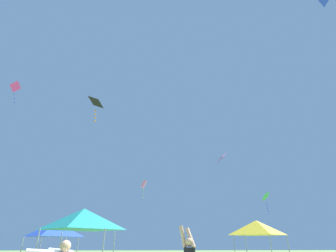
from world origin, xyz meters
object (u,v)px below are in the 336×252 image
kite_pink_diamond (221,158)px  kite_black_diamond (96,103)px  canopy_tent_blue (55,229)px  canopy_tent_yellow (257,228)px  kite_green_delta (265,197)px  kite_pink_box (144,184)px  kite_magenta_diamond (15,87)px  canopy_tent_teal (83,219)px

kite_pink_diamond → kite_black_diamond: size_ratio=0.37×
canopy_tent_blue → canopy_tent_yellow: 12.65m
kite_green_delta → kite_pink_box: size_ratio=1.06×
canopy_tent_blue → kite_magenta_diamond: 13.71m
canopy_tent_yellow → kite_black_diamond: kite_black_diamond is taller
canopy_tent_blue → kite_magenta_diamond: kite_magenta_diamond is taller
canopy_tent_yellow → kite_magenta_diamond: 22.56m
canopy_tent_yellow → kite_pink_diamond: 10.20m
kite_pink_diamond → kite_magenta_diamond: kite_magenta_diamond is taller
kite_pink_diamond → canopy_tent_teal: bearing=-128.7°
kite_pink_box → kite_pink_diamond: 10.18m
canopy_tent_teal → canopy_tent_yellow: size_ratio=1.04×
kite_pink_diamond → kite_magenta_diamond: bearing=-164.3°
kite_green_delta → kite_pink_box: (-13.57, 2.53, 1.81)m
canopy_tent_teal → kite_black_diamond: bearing=106.7°
kite_pink_box → kite_magenta_diamond: bearing=-134.4°
canopy_tent_teal → kite_black_diamond: size_ratio=0.99×
kite_pink_diamond → canopy_tent_blue: bearing=-148.0°
kite_green_delta → kite_pink_diamond: size_ratio=1.99×
kite_pink_box → kite_black_diamond: (-5.27, -5.93, 7.73)m
canopy_tent_teal → kite_pink_box: size_ratio=1.41×
kite_pink_box → kite_pink_diamond: kite_pink_diamond is taller
canopy_tent_blue → canopy_tent_yellow: size_ratio=0.95×
kite_magenta_diamond → kite_black_diamond: 8.02m
kite_pink_diamond → kite_black_diamond: kite_black_diamond is taller
kite_pink_box → kite_magenta_diamond: 16.92m
kite_black_diamond → canopy_tent_teal: bearing=-73.3°
kite_pink_box → kite_black_diamond: bearing=-131.7°
canopy_tent_blue → canopy_tent_yellow: canopy_tent_yellow is taller
canopy_tent_yellow → kite_pink_box: 16.55m
kite_pink_box → kite_magenta_diamond: kite_magenta_diamond is taller
kite_pink_box → kite_pink_diamond: bearing=-35.8°
kite_green_delta → kite_pink_box: bearing=169.4°
canopy_tent_blue → kite_green_delta: (18.02, 11.22, 3.84)m
canopy_tent_yellow → kite_black_diamond: (-13.46, 7.35, 13.24)m
canopy_tent_teal → kite_green_delta: size_ratio=1.33×
canopy_tent_yellow → kite_black_diamond: 20.26m
canopy_tent_yellow → kite_pink_box: bearing=121.7°
canopy_tent_blue → canopy_tent_yellow: bearing=2.1°
canopy_tent_yellow → kite_pink_diamond: size_ratio=2.54×
kite_pink_box → kite_black_diamond: size_ratio=0.71×
canopy_tent_teal → kite_pink_box: 18.94m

